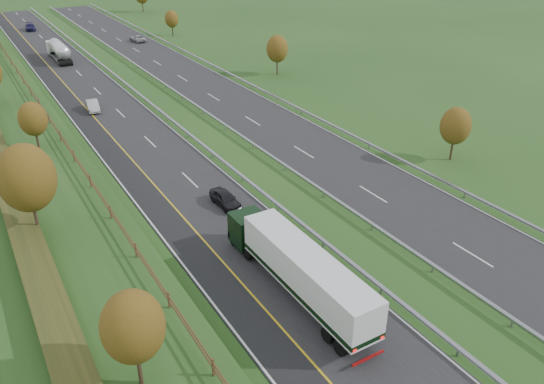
{
  "coord_description": "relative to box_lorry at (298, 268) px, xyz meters",
  "views": [
    {
      "loc": [
        -16.43,
        -10.84,
        23.98
      ],
      "look_at": [
        4.95,
        24.87,
        2.2
      ],
      "focal_mm": 35.0,
      "sensor_mm": 36.0,
      "label": 1
    }
  ],
  "objects": [
    {
      "name": "car_dark_near",
      "position": [
        1.47,
        14.32,
        -1.59
      ],
      "size": [
        1.79,
        4.14,
        1.39
      ],
      "primitive_type": "imported",
      "rotation": [
        0.0,
        0.0,
        0.04
      ],
      "color": "black",
      "rests_on": "near_carriageway"
    },
    {
      "name": "outer_barrier_far",
      "position": [
        21.76,
        45.97,
        -1.71
      ],
      "size": [
        0.32,
        200.0,
        0.71
      ],
      "color": "gray",
      "rests_on": "ground"
    },
    {
      "name": "trees_far",
      "position": [
        29.25,
        75.19,
        1.92
      ],
      "size": [
        8.45,
        118.6,
        7.12
      ],
      "color": "#2D2116",
      "rests_on": "ground"
    },
    {
      "name": "lane_markings",
      "position": [
        5.86,
        45.85,
        -2.28
      ],
      "size": [
        26.75,
        200.0,
        0.01
      ],
      "color": "silver",
      "rests_on": "near_carriageway"
    },
    {
      "name": "hard_shoulder",
      "position": [
        -4.29,
        45.97,
        -2.31
      ],
      "size": [
        3.0,
        200.0,
        0.04
      ],
      "primitive_type": "cube",
      "color": "black",
      "rests_on": "ground"
    },
    {
      "name": "ground",
      "position": [
        7.46,
        40.97,
        -2.33
      ],
      "size": [
        400.0,
        400.0,
        0.0
      ],
      "primitive_type": "plane",
      "color": "#214418",
      "rests_on": "ground"
    },
    {
      "name": "near_carriageway",
      "position": [
        -0.54,
        45.97,
        -2.31
      ],
      "size": [
        10.5,
        200.0,
        0.04
      ],
      "primitive_type": "cube",
      "color": "black",
      "rests_on": "ground"
    },
    {
      "name": "box_lorry",
      "position": [
        0.0,
        0.0,
        0.0
      ],
      "size": [
        2.58,
        16.28,
        4.06
      ],
      "color": "black",
      "rests_on": "near_carriageway"
    },
    {
      "name": "car_small_far",
      "position": [
        0.06,
        113.84,
        -1.55
      ],
      "size": [
        2.59,
        5.28,
        1.48
      ],
      "primitive_type": "imported",
      "rotation": [
        0.0,
        0.0,
        -0.1
      ],
      "color": "#121137",
      "rests_on": "near_carriageway"
    },
    {
      "name": "trees_left",
      "position": [
        -13.19,
        42.61,
        4.04
      ],
      "size": [
        6.64,
        164.3,
        7.66
      ],
      "color": "#2D2116",
      "rests_on": "embankment_left"
    },
    {
      "name": "car_silver_mid",
      "position": [
        -2.14,
        47.95,
        -1.58
      ],
      "size": [
        2.04,
        4.45,
        1.42
      ],
      "primitive_type": "imported",
      "rotation": [
        0.0,
        0.0,
        -0.13
      ],
      "color": "#ABACB0",
      "rests_on": "near_carriageway"
    },
    {
      "name": "embankment_left",
      "position": [
        -13.54,
        45.97,
        -1.33
      ],
      "size": [
        12.0,
        200.0,
        2.0
      ],
      "primitive_type": "cube",
      "color": "#214418",
      "rests_on": "ground"
    },
    {
      "name": "median_barrier_far",
      "position": [
        10.26,
        45.97,
        -1.72
      ],
      "size": [
        0.32,
        200.0,
        0.71
      ],
      "color": "gray",
      "rests_on": "ground"
    },
    {
      "name": "road_tanker",
      "position": [
        -0.04,
        80.27,
        -0.47
      ],
      "size": [
        2.4,
        11.22,
        3.46
      ],
      "color": "silver",
      "rests_on": "near_carriageway"
    },
    {
      "name": "far_carriageway",
      "position": [
        15.96,
        45.97,
        -2.31
      ],
      "size": [
        10.5,
        200.0,
        0.04
      ],
      "primitive_type": "cube",
      "color": "black",
      "rests_on": "ground"
    },
    {
      "name": "fence_left",
      "position": [
        -9.04,
        45.56,
        0.4
      ],
      "size": [
        0.12,
        189.06,
        1.2
      ],
      "color": "#422B19",
      "rests_on": "embankment_left"
    },
    {
      "name": "median_barrier_near",
      "position": [
        5.16,
        45.97,
        -1.72
      ],
      "size": [
        0.32,
        200.0,
        0.71
      ],
      "color": "gray",
      "rests_on": "ground"
    },
    {
      "name": "car_oncoming",
      "position": [
        17.61,
        88.78,
        -1.63
      ],
      "size": [
        2.63,
        4.92,
        1.31
      ],
      "primitive_type": "imported",
      "rotation": [
        0.0,
        0.0,
        3.24
      ],
      "color": "#A0A0A4",
      "rests_on": "far_carriageway"
    }
  ]
}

